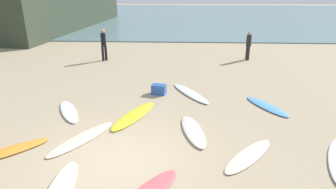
% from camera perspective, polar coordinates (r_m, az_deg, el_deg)
% --- Properties ---
extents(ground_plane, '(120.00, 120.00, 0.00)m').
position_cam_1_polar(ground_plane, '(7.45, -9.62, -13.11)').
color(ground_plane, tan).
extents(ocean_water, '(120.00, 40.00, 0.08)m').
position_cam_1_polar(ocean_water, '(41.85, 0.66, 15.44)').
color(ocean_water, slate).
rests_on(ocean_water, ground_plane).
extents(surfboard_0, '(1.77, 1.95, 0.06)m').
position_cam_1_polar(surfboard_0, '(7.82, 15.69, -11.57)').
color(surfboard_0, '#EDEDC4').
rests_on(surfboard_0, ground_plane).
extents(surfboard_3, '(1.52, 2.54, 0.08)m').
position_cam_1_polar(surfboard_3, '(9.70, -6.72, -4.12)').
color(surfboard_3, yellow).
rests_on(surfboard_3, ground_plane).
extents(surfboard_4, '(1.41, 2.05, 0.07)m').
position_cam_1_polar(surfboard_4, '(10.94, 18.95, -2.22)').
color(surfboard_4, '#529CE2').
rests_on(surfboard_4, ground_plane).
extents(surfboard_5, '(1.90, 1.78, 0.08)m').
position_cam_1_polar(surfboard_5, '(8.77, -29.07, -9.78)').
color(surfboard_5, orange).
rests_on(surfboard_5, ground_plane).
extents(surfboard_6, '(1.45, 2.01, 0.07)m').
position_cam_1_polar(surfboard_6, '(10.51, -19.02, -3.17)').
color(surfboard_6, white).
rests_on(surfboard_6, ground_plane).
extents(surfboard_8, '(1.64, 2.33, 0.06)m').
position_cam_1_polar(surfboard_8, '(8.64, -16.65, -8.33)').
color(surfboard_8, '#F7E2BC').
rests_on(surfboard_8, ground_plane).
extents(surfboard_9, '(0.96, 2.11, 0.09)m').
position_cam_1_polar(surfboard_9, '(8.68, 5.02, -7.21)').
color(surfboard_9, silver).
rests_on(surfboard_9, ground_plane).
extents(surfboard_10, '(1.67, 2.43, 0.08)m').
position_cam_1_polar(surfboard_10, '(11.59, 4.41, 0.26)').
color(surfboard_10, white).
rests_on(surfboard_10, ground_plane).
extents(beachgoer_near, '(0.40, 0.40, 1.79)m').
position_cam_1_polar(beachgoer_near, '(16.94, -12.62, 9.89)').
color(beachgoer_near, black).
rests_on(beachgoer_near, ground_plane).
extents(beachgoer_mid, '(0.33, 0.34, 1.65)m').
position_cam_1_polar(beachgoer_mid, '(17.34, 15.64, 9.57)').
color(beachgoer_mid, black).
rests_on(beachgoer_mid, ground_plane).
extents(beach_cooler, '(0.61, 0.46, 0.39)m').
position_cam_1_polar(beach_cooler, '(11.53, -1.82, 1.03)').
color(beach_cooler, '#2D56B2').
rests_on(beach_cooler, ground_plane).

